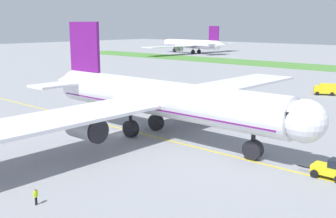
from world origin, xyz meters
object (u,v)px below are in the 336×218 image
(service_truck_baggage_loader, at_px, (325,89))
(parked_airliner_far_left, at_px, (193,44))
(airliner_foreground, at_px, (156,99))
(pushback_tug, at_px, (331,169))
(ground_crew_wingwalker_port, at_px, (36,195))

(service_truck_baggage_loader, relative_size, parked_airliner_far_left, 0.07)
(airliner_foreground, height_order, pushback_tug, airliner_foreground)
(ground_crew_wingwalker_port, height_order, service_truck_baggage_loader, service_truck_baggage_loader)
(parked_airliner_far_left, bearing_deg, ground_crew_wingwalker_port, -55.43)
(pushback_tug, bearing_deg, service_truck_baggage_loader, 112.21)
(pushback_tug, bearing_deg, airliner_foreground, -179.39)
(airliner_foreground, relative_size, service_truck_baggage_loader, 14.77)
(airliner_foreground, distance_m, service_truck_baggage_loader, 54.38)
(airliner_foreground, bearing_deg, pushback_tug, 0.61)
(airliner_foreground, bearing_deg, service_truck_baggage_loader, 85.35)
(ground_crew_wingwalker_port, distance_m, service_truck_baggage_loader, 79.25)
(airliner_foreground, height_order, service_truck_baggage_loader, airliner_foreground)
(pushback_tug, distance_m, parked_airliner_far_left, 196.30)
(pushback_tug, height_order, service_truck_baggage_loader, service_truck_baggage_loader)
(airliner_foreground, height_order, parked_airliner_far_left, airliner_foreground)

